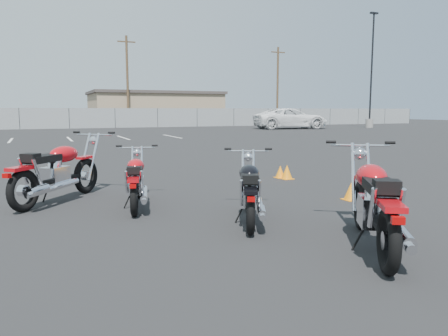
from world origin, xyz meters
name	(u,v)px	position (x,y,z in m)	size (l,w,h in m)	color
ground	(227,215)	(0.00, 0.00, 0.00)	(120.00, 120.00, 0.00)	black
motorcycle_front_red	(57,171)	(-2.36, 2.07, 0.54)	(1.93, 2.15, 1.19)	black
motorcycle_second_black	(250,191)	(0.14, -0.50, 0.45)	(1.24, 1.97, 1.00)	black
motorcycle_third_red	(136,181)	(-1.18, 1.11, 0.44)	(0.90, 1.98, 0.97)	black
motorcycle_rear_red	(375,203)	(0.90, -2.20, 0.54)	(1.69, 2.28, 1.19)	black
training_cone_near	(287,172)	(2.72, 2.72, 0.17)	(0.28, 0.28, 0.33)	orange
training_cone_far	(351,191)	(2.51, 0.17, 0.16)	(0.27, 0.27, 0.32)	orange
training_cone_extra	(280,172)	(2.67, 2.94, 0.15)	(0.25, 0.25, 0.30)	orange
light_pole_east	(370,98)	(25.83, 26.11, 2.71)	(0.80, 0.70, 10.37)	gray
chainlink_fence	(69,118)	(0.00, 35.00, 0.90)	(80.06, 0.06, 1.80)	gray
tan_building_east	(155,108)	(10.00, 44.00, 1.86)	(14.40, 9.40, 3.70)	#967F60
utility_pole_c	(127,80)	(6.00, 39.00, 4.69)	(1.80, 0.24, 9.00)	#44311F
utility_pole_d	(278,84)	(24.00, 40.00, 4.69)	(1.80, 0.24, 9.00)	#44311F
parking_line_stripes	(41,140)	(-2.50, 20.00, 0.00)	(15.12, 4.00, 0.01)	silver
white_van	(291,113)	(17.81, 26.94, 1.41)	(7.42, 2.97, 2.82)	white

